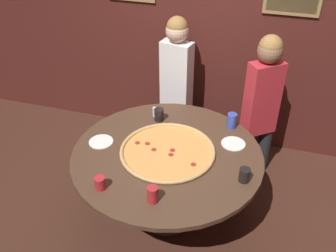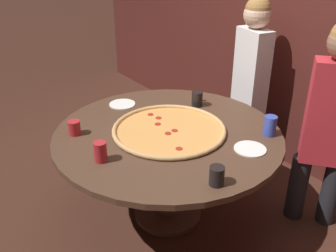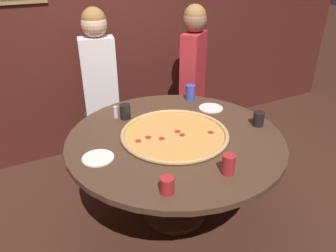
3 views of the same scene
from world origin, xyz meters
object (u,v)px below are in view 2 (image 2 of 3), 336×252
at_px(condiment_shaker, 197,96).
at_px(diner_side_right, 330,118).
at_px(dining_table, 168,147).
at_px(diner_far_left, 251,75).
at_px(drink_cup_far_left, 100,152).
at_px(drink_cup_centre_back, 217,176).
at_px(drink_cup_by_shaker, 74,128).
at_px(white_plate_near_front, 122,104).
at_px(giant_pizza, 169,130).
at_px(drink_cup_beside_pizza, 197,99).
at_px(white_plate_far_back, 250,149).
at_px(drink_cup_near_left, 270,126).

relative_size(condiment_shaker, diner_side_right, 0.06).
xyz_separation_m(dining_table, diner_far_left, (-0.22, 1.08, 0.26)).
xyz_separation_m(drink_cup_far_left, drink_cup_centre_back, (0.59, 0.40, -0.01)).
relative_size(drink_cup_by_shaker, diner_side_right, 0.07).
distance_m(drink_cup_by_shaker, white_plate_near_front, 0.57).
bearing_deg(condiment_shaker, diner_far_left, 84.67).
relative_size(drink_cup_far_left, diner_far_left, 0.08).
bearing_deg(white_plate_near_front, condiment_shaker, 59.07).
height_order(giant_pizza, drink_cup_beside_pizza, drink_cup_beside_pizza).
xyz_separation_m(giant_pizza, drink_cup_by_shaker, (-0.36, -0.55, 0.04)).
height_order(white_plate_far_back, diner_side_right, diner_side_right).
relative_size(drink_cup_far_left, drink_cup_beside_pizza, 1.08).
distance_m(drink_cup_centre_back, diner_far_left, 1.51).
relative_size(drink_cup_beside_pizza, condiment_shaker, 1.24).
bearing_deg(drink_cup_far_left, drink_cup_near_left, 70.21).
xyz_separation_m(white_plate_far_back, diner_far_left, (-0.73, 0.79, 0.12)).
distance_m(drink_cup_far_left, condiment_shaker, 1.11).
distance_m(giant_pizza, white_plate_near_front, 0.60).
relative_size(condiment_shaker, diner_far_left, 0.06).
height_order(drink_cup_far_left, white_plate_far_back, drink_cup_far_left).
bearing_deg(giant_pizza, condiment_shaker, 119.91).
xyz_separation_m(diner_side_right, diner_far_left, (-0.90, 0.21, 0.00)).
height_order(drink_cup_beside_pizza, condiment_shaker, drink_cup_beside_pizza).
bearing_deg(diner_side_right, giant_pizza, 13.42).
xyz_separation_m(drink_cup_far_left, diner_far_left, (-0.29, 1.63, 0.06)).
bearing_deg(white_plate_far_back, drink_cup_centre_back, -71.38).
height_order(drink_cup_centre_back, diner_side_right, diner_side_right).
distance_m(condiment_shaker, diner_far_left, 0.58).
bearing_deg(giant_pizza, diner_side_right, 51.62).
relative_size(drink_cup_near_left, white_plate_far_back, 0.67).
xyz_separation_m(dining_table, drink_cup_beside_pizza, (-0.22, 0.45, 0.19)).
bearing_deg(diner_far_left, drink_cup_by_shaker, 97.31).
height_order(drink_cup_by_shaker, drink_cup_centre_back, drink_cup_centre_back).
height_order(drink_cup_far_left, drink_cup_near_left, drink_cup_near_left).
xyz_separation_m(giant_pizza, white_plate_far_back, (0.50, 0.27, -0.01)).
distance_m(drink_cup_centre_back, white_plate_far_back, 0.46).
height_order(drink_cup_beside_pizza, white_plate_near_front, drink_cup_beside_pizza).
bearing_deg(diner_far_left, drink_cup_centre_back, 137.44).
xyz_separation_m(giant_pizza, condiment_shaker, (-0.28, 0.49, 0.04)).
height_order(white_plate_far_back, condiment_shaker, condiment_shaker).
height_order(drink_cup_near_left, diner_side_right, diner_side_right).
bearing_deg(dining_table, drink_cup_near_left, 49.77).
height_order(drink_cup_near_left, white_plate_far_back, drink_cup_near_left).
distance_m(white_plate_near_front, diner_side_right, 1.55).
relative_size(white_plate_far_back, diner_side_right, 0.14).
bearing_deg(drink_cup_far_left, drink_cup_centre_back, 34.05).
xyz_separation_m(condiment_shaker, diner_far_left, (0.05, 0.57, 0.08)).
distance_m(dining_table, drink_cup_beside_pizza, 0.53).
distance_m(white_plate_far_back, condiment_shaker, 0.82).
bearing_deg(diner_side_right, diner_far_left, -51.41).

